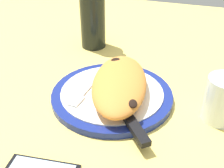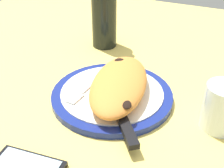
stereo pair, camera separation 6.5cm
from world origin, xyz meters
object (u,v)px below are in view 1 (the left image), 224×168
calzone (119,84)px  fork (87,90)px  plate (112,95)px  water_glass (223,101)px  wine_bottle (93,16)px  knife (128,117)px

calzone → fork: bearing=-81.8°
plate → water_glass: water_glass is taller
fork → wine_bottle: size_ratio=0.67×
knife → wine_bottle: size_ratio=0.79×
knife → fork: bearing=-121.4°
water_glass → wine_bottle: size_ratio=0.38×
wine_bottle → knife: bearing=30.9°
knife → water_glass: water_glass is taller
water_glass → wine_bottle: wine_bottle is taller
fork → knife: 13.46cm
calzone → plate: bearing=-97.5°
water_glass → wine_bottle: 44.84cm
fork → water_glass: water_glass is taller
calzone → water_glass: (-0.47, 21.59, -0.19)cm
fork → water_glass: 29.04cm
calzone → wine_bottle: size_ratio=1.05×
fork → plate: bearing=102.9°
plate → knife: (8.30, 5.88, 1.45)cm
water_glass → plate: bearing=-89.4°
knife → wine_bottle: bearing=-149.1°
plate → water_glass: (-0.24, 23.33, 3.22)cm
calzone → knife: 9.28cm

